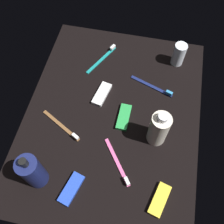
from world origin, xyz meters
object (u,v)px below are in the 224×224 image
toothbrush_pink (118,164)px  snack_bar_white (102,94)px  bodywash_bottle (159,129)px  snack_bar_yellow (160,200)px  toothbrush_navy (154,87)px  snack_bar_blue (71,189)px  deodorant_stick (179,54)px  toothbrush_brown (63,127)px  snack_bar_green (124,117)px  lotion_bottle (32,172)px  toothbrush_teal (103,58)px

toothbrush_pink → snack_bar_white: toothbrush_pink is taller
bodywash_bottle → snack_bar_yellow: 22.34cm
toothbrush_navy → snack_bar_yellow: size_ratio=1.67×
snack_bar_blue → snack_bar_white: 36.97cm
deodorant_stick → snack_bar_white: bearing=-50.3°
bodywash_bottle → toothbrush_brown: bodywash_bottle is taller
toothbrush_navy → snack_bar_blue: 49.12cm
toothbrush_pink → toothbrush_brown: 24.20cm
bodywash_bottle → deodorant_stick: size_ratio=1.67×
snack_bar_green → toothbrush_navy: bearing=151.3°
lotion_bottle → toothbrush_pink: size_ratio=1.19×
toothbrush_teal → snack_bar_yellow: size_ratio=1.59×
deodorant_stick → toothbrush_navy: (14.68, -7.48, -4.34)cm
toothbrush_brown → snack_bar_green: 22.33cm
deodorant_stick → toothbrush_pink: bearing=-17.4°
snack_bar_green → snack_bar_yellow: bearing=33.3°
deodorant_stick → snack_bar_blue: 65.72cm
bodywash_bottle → toothbrush_teal: bearing=-140.2°
deodorant_stick → snack_bar_white: deodorant_stick is taller
toothbrush_pink → toothbrush_brown: (-9.51, -22.26, 0.00)cm
deodorant_stick → snack_bar_white: 35.09cm
snack_bar_blue → lotion_bottle: bearing=-80.1°
bodywash_bottle → deodorant_stick: bodywash_bottle is taller
lotion_bottle → snack_bar_green: lotion_bottle is taller
lotion_bottle → toothbrush_brown: (-19.31, 2.39, -7.21)cm
toothbrush_teal → toothbrush_navy: 25.15cm
toothbrush_teal → lotion_bottle: bearing=-9.9°
toothbrush_pink → snack_bar_green: bearing=-175.1°
toothbrush_pink → toothbrush_navy: 34.38cm
snack_bar_blue → toothbrush_teal: bearing=-162.0°
toothbrush_pink → snack_bar_white: bearing=-155.8°
snack_bar_yellow → toothbrush_navy: bearing=-154.6°
snack_bar_yellow → snack_bar_white: bearing=-126.8°
toothbrush_pink → snack_bar_yellow: (8.54, 14.81, 0.14)cm
toothbrush_pink → snack_bar_white: 28.46cm
snack_bar_white → snack_bar_yellow: bearing=49.7°
lotion_bottle → snack_bar_white: 38.69cm
lotion_bottle → snack_bar_yellow: 40.11cm
deodorant_stick → snack_bar_yellow: deodorant_stick is taller
toothbrush_brown → snack_bar_blue: bearing=24.0°
snack_bar_yellow → snack_bar_white: same height
bodywash_bottle → snack_bar_yellow: bodywash_bottle is taller
lotion_bottle → snack_bar_green: bearing=140.0°
toothbrush_navy → toothbrush_brown: same height
toothbrush_brown → snack_bar_white: 19.55cm
lotion_bottle → toothbrush_navy: size_ratio=1.04×
toothbrush_teal → toothbrush_pink: (43.88, 15.27, 0.00)cm
toothbrush_pink → toothbrush_navy: size_ratio=0.88×
deodorant_stick → snack_bar_yellow: bearing=-0.3°
deodorant_stick → snack_bar_white: size_ratio=0.95×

